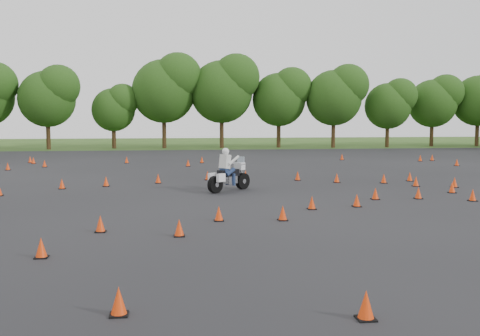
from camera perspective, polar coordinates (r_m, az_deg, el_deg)
name	(u,v)px	position (r m, az deg, el deg)	size (l,w,h in m)	color
ground	(255,215)	(17.91, 1.65, -5.01)	(140.00, 140.00, 0.00)	#2D5119
asphalt_pad	(234,191)	(23.78, -0.62, -2.42)	(62.00, 62.00, 0.00)	black
treeline	(239,104)	(53.08, -0.11, 6.81)	(86.75, 32.59, 10.75)	#214313
traffic_cones	(234,187)	(23.31, -0.63, -2.02)	(36.28, 32.76, 0.45)	#EA3909
rider_white	(229,170)	(23.51, -1.14, -0.17)	(2.48, 0.76, 1.91)	silver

